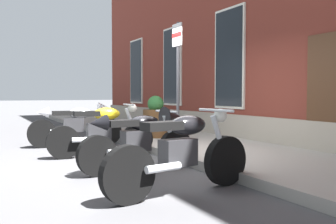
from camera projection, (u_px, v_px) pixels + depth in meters
ground_plane at (165, 159)px, 7.04m from camera, size 140.00×140.00×0.00m
sidewalk at (223, 150)px, 7.62m from camera, size 27.79×2.58×0.15m
motorcycle_white_sport at (80, 122)px, 8.74m from camera, size 0.62×2.13×1.01m
motorcycle_yellow_naked at (103, 131)px, 7.28m from camera, size 0.62×2.06×1.01m
motorcycle_black_sport at (143, 136)px, 5.93m from camera, size 0.62×1.99×1.00m
motorcycle_black_naked at (183, 153)px, 4.55m from camera, size 0.66×2.12×1.02m
parking_sign at (178, 67)px, 7.46m from camera, size 0.36×0.07×2.46m
barrel_planter at (156, 120)px, 9.27m from camera, size 0.65×0.65×1.01m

